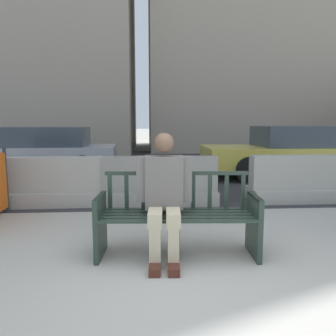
% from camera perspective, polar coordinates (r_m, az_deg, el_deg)
% --- Properties ---
extents(ground_plane, '(200.00, 200.00, 0.00)m').
position_cam_1_polar(ground_plane, '(2.89, 3.12, -21.40)').
color(ground_plane, '#B7B2A8').
extents(street_asphalt, '(120.00, 12.00, 0.01)m').
position_cam_1_polar(street_asphalt, '(11.30, -2.17, 0.52)').
color(street_asphalt, '#333335').
rests_on(street_asphalt, ground).
extents(street_bench, '(1.72, 0.62, 0.88)m').
position_cam_1_polar(street_bench, '(3.55, 1.61, -8.86)').
color(street_bench, '#28382D').
rests_on(street_bench, ground).
extents(seated_person, '(0.59, 0.74, 1.31)m').
position_cam_1_polar(seated_person, '(3.42, -0.67, -4.41)').
color(seated_person, '#66605B').
rests_on(seated_person, ground).
extents(jersey_barrier_centre, '(2.01, 0.72, 0.84)m').
position_cam_1_polar(jersey_barrier_centre, '(5.82, -1.34, -2.88)').
color(jersey_barrier_centre, gray).
rests_on(jersey_barrier_centre, ground).
extents(jersey_barrier_left, '(2.02, 0.74, 0.84)m').
position_cam_1_polar(jersey_barrier_left, '(6.12, -20.57, -2.86)').
color(jersey_barrier_left, '#ADA89E').
rests_on(jersey_barrier_left, ground).
extents(jersey_barrier_right, '(2.00, 0.69, 0.84)m').
position_cam_1_polar(jersey_barrier_right, '(6.53, 22.61, -2.32)').
color(jersey_barrier_right, '#ADA89E').
rests_on(jersey_barrier_right, ground).
extents(car_taxi_near, '(4.74, 2.00, 1.35)m').
position_cam_1_polar(car_taxi_near, '(9.35, 21.24, 2.67)').
color(car_taxi_near, '#DBC64C').
rests_on(car_taxi_near, ground).
extents(car_sedan_mid, '(4.13, 1.95, 1.33)m').
position_cam_1_polar(car_sedan_mid, '(9.48, -21.25, 2.74)').
color(car_sedan_mid, '#B7B7BC').
rests_on(car_sedan_mid, ground).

